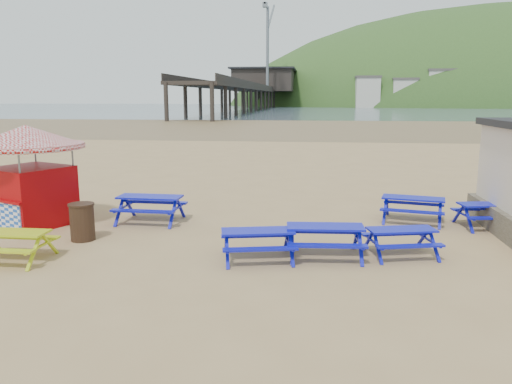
# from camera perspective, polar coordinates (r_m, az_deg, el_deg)

# --- Properties ---
(ground) EXTENTS (400.00, 400.00, 0.00)m
(ground) POSITION_cam_1_polar(r_m,az_deg,el_deg) (13.63, -1.13, -5.30)
(ground) COLOR tan
(ground) RESTS_ON ground
(wet_sand) EXTENTS (400.00, 400.00, 0.00)m
(wet_sand) POSITION_cam_1_polar(r_m,az_deg,el_deg) (68.10, 5.22, 7.56)
(wet_sand) COLOR brown
(wet_sand) RESTS_ON ground
(sea) EXTENTS (400.00, 400.00, 0.00)m
(sea) POSITION_cam_1_polar(r_m,az_deg,el_deg) (183.02, 6.22, 9.54)
(sea) COLOR #475965
(sea) RESTS_ON ground
(picnic_table_blue_a) EXTENTS (1.98, 1.62, 0.81)m
(picnic_table_blue_a) POSITION_cam_1_polar(r_m,az_deg,el_deg) (15.63, -11.98, -1.91)
(picnic_table_blue_a) COLOR #0A12A5
(picnic_table_blue_a) RESTS_ON ground
(picnic_table_blue_b) EXTENTS (2.11, 1.85, 0.77)m
(picnic_table_blue_b) POSITION_cam_1_polar(r_m,az_deg,el_deg) (16.04, 17.46, -1.93)
(picnic_table_blue_b) COLOR #0A12A5
(picnic_table_blue_b) RESTS_ON ground
(picnic_table_blue_c) EXTENTS (1.89, 1.61, 0.72)m
(picnic_table_blue_c) POSITION_cam_1_polar(r_m,az_deg,el_deg) (16.15, 25.03, -2.46)
(picnic_table_blue_c) COLOR #0A12A5
(picnic_table_blue_c) RESTS_ON ground
(picnic_table_blue_d) EXTENTS (1.95, 1.70, 0.71)m
(picnic_table_blue_d) POSITION_cam_1_polar(r_m,az_deg,el_deg) (11.81, 0.22, -6.04)
(picnic_table_blue_d) COLOR #0A12A5
(picnic_table_blue_d) RESTS_ON ground
(picnic_table_blue_e) EXTENTS (1.91, 1.58, 0.77)m
(picnic_table_blue_e) POSITION_cam_1_polar(r_m,az_deg,el_deg) (12.11, 7.89, -5.59)
(picnic_table_blue_e) COLOR #0A12A5
(picnic_table_blue_e) RESTS_ON ground
(picnic_table_blue_f) EXTENTS (1.86, 1.63, 0.67)m
(picnic_table_blue_f) POSITION_cam_1_polar(r_m,az_deg,el_deg) (12.58, 16.23, -5.52)
(picnic_table_blue_f) COLOR #0A12A5
(picnic_table_blue_f) RESTS_ON ground
(picnic_table_yellow) EXTENTS (1.70, 1.37, 0.71)m
(picnic_table_yellow) POSITION_cam_1_polar(r_m,az_deg,el_deg) (13.02, -26.09, -5.57)
(picnic_table_yellow) COLOR #AFA80D
(picnic_table_yellow) RESTS_ON ground
(ice_cream_kiosk) EXTENTS (4.40, 4.40, 2.98)m
(ice_cream_kiosk) POSITION_cam_1_polar(r_m,az_deg,el_deg) (16.15, -24.60, 3.06)
(ice_cream_kiosk) COLOR #950307
(ice_cream_kiosk) RESTS_ON ground
(litter_bin) EXTENTS (0.68, 0.68, 1.00)m
(litter_bin) POSITION_cam_1_polar(r_m,az_deg,el_deg) (14.12, -19.25, -3.21)
(litter_bin) COLOR #352118
(litter_bin) RESTS_ON ground
(pier) EXTENTS (24.00, 220.00, 39.29)m
(pier) POSITION_cam_1_polar(r_m,az_deg,el_deg) (192.23, 0.80, 11.29)
(pier) COLOR black
(pier) RESTS_ON ground
(headland_town) EXTENTS (264.00, 144.00, 108.00)m
(headland_town) POSITION_cam_1_polar(r_m,az_deg,el_deg) (258.55, 26.82, 6.60)
(headland_town) COLOR #2D4C1E
(headland_town) RESTS_ON ground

